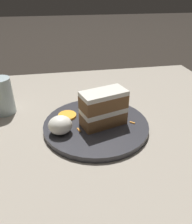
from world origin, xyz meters
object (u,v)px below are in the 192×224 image
(cake_slice, at_px, (103,108))
(cream_dollop, at_px, (60,125))
(drinking_glass, at_px, (3,98))
(orange_garnish, at_px, (67,115))
(plate, at_px, (96,125))

(cake_slice, relative_size, cream_dollop, 2.16)
(cream_dollop, xyz_separation_m, drinking_glass, (-0.17, 0.17, 0.01))
(drinking_glass, bearing_deg, cake_slice, -26.94)
(orange_garnish, bearing_deg, cake_slice, -30.76)
(cake_slice, distance_m, orange_garnish, 0.12)
(plate, xyz_separation_m, cake_slice, (0.02, -0.01, 0.06))
(cream_dollop, bearing_deg, plate, 17.48)
(plate, distance_m, cream_dollop, 0.11)
(cream_dollop, xyz_separation_m, orange_garnish, (0.02, 0.08, -0.02))
(cake_slice, xyz_separation_m, cream_dollop, (-0.12, -0.02, -0.02))
(cake_slice, bearing_deg, cream_dollop, 84.37)
(plate, bearing_deg, cake_slice, -24.81)
(plate, height_order, cake_slice, cake_slice)
(plate, relative_size, drinking_glass, 2.58)
(cake_slice, relative_size, orange_garnish, 2.48)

